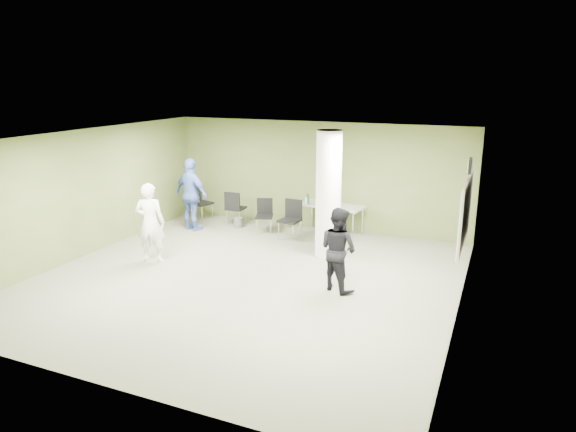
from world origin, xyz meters
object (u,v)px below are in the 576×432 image
at_px(chair_back_left, 199,200).
at_px(woman_white, 150,223).
at_px(man_black, 338,249).
at_px(folding_table, 331,207).
at_px(man_blue, 192,195).

distance_m(chair_back_left, woman_white, 3.30).
xyz_separation_m(woman_white, man_black, (4.19, 0.09, -0.07)).
relative_size(folding_table, man_black, 1.07).
relative_size(folding_table, chair_back_left, 1.71).
bearing_deg(man_blue, chair_back_left, -54.79).
xyz_separation_m(folding_table, man_blue, (-3.45, -1.04, 0.22)).
height_order(woman_white, man_black, woman_white).
height_order(folding_table, man_black, man_black).
height_order(chair_back_left, man_black, man_black).
xyz_separation_m(folding_table, chair_back_left, (-3.76, -0.24, -0.14)).
relative_size(man_black, man_blue, 0.84).
bearing_deg(woman_white, folding_table, -148.79).
distance_m(woman_white, man_blue, 2.44).
bearing_deg(man_blue, woman_white, 116.73).
xyz_separation_m(woman_white, man_blue, (-0.52, 2.38, 0.08)).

